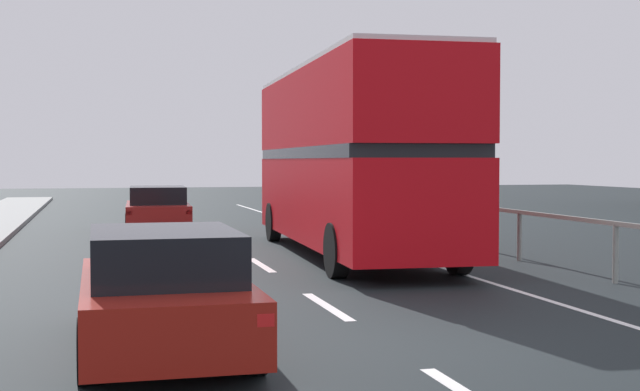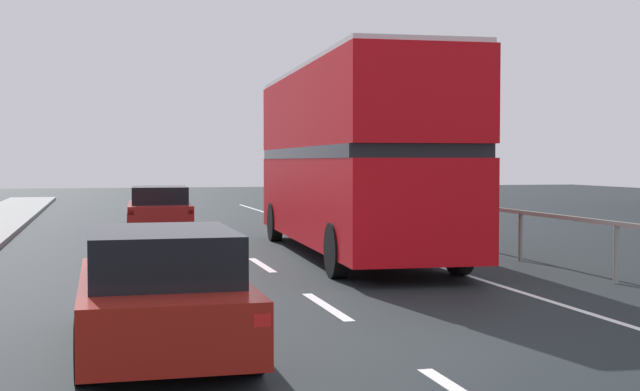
% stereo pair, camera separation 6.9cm
% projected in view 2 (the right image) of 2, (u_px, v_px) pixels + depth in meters
% --- Properties ---
extents(ground_plane, '(75.05, 120.00, 0.10)m').
position_uv_depth(ground_plane, '(386.00, 349.00, 10.01)').
color(ground_plane, black).
extents(lane_paint_markings, '(3.51, 46.00, 0.01)m').
position_uv_depth(lane_paint_markings, '(350.00, 258.00, 18.80)').
color(lane_paint_markings, silver).
rests_on(lane_paint_markings, ground).
extents(bridge_side_railing, '(0.10, 42.00, 1.07)m').
position_uv_depth(bridge_side_railing, '(485.00, 215.00, 20.02)').
color(bridge_side_railing, gray).
rests_on(bridge_side_railing, ground).
extents(double_decker_bus_red, '(2.99, 10.50, 4.16)m').
position_uv_depth(double_decker_bus_red, '(352.00, 155.00, 19.32)').
color(double_decker_bus_red, red).
rests_on(double_decker_bus_red, ground).
extents(hatchback_car_near, '(1.79, 4.13, 1.36)m').
position_uv_depth(hatchback_car_near, '(161.00, 292.00, 9.65)').
color(hatchback_car_near, maroon).
rests_on(hatchback_car_near, ground).
extents(sedan_car_ahead, '(2.03, 4.23, 1.34)m').
position_uv_depth(sedan_car_ahead, '(160.00, 209.00, 26.22)').
color(sedan_car_ahead, maroon).
rests_on(sedan_car_ahead, ground).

